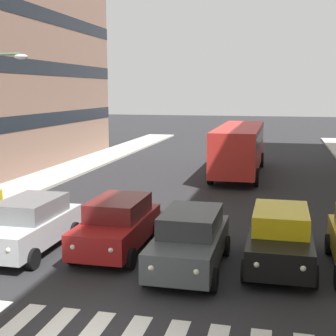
{
  "coord_description": "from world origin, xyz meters",
  "views": [
    {
      "loc": [
        -3.86,
        8.76,
        5.22
      ],
      "look_at": [
        0.02,
        -7.8,
        2.46
      ],
      "focal_mm": 51.73,
      "sensor_mm": 36.0,
      "label": 1
    }
  ],
  "objects_px": {
    "car_4": "(30,225)",
    "bus_behind_traffic": "(239,145)",
    "car_3": "(117,224)",
    "car_1": "(280,237)",
    "car_2": "(190,240)"
  },
  "relations": [
    {
      "from": "car_3",
      "to": "car_1",
      "type": "bearing_deg",
      "value": 177.52
    },
    {
      "from": "car_4",
      "to": "car_1",
      "type": "bearing_deg",
      "value": -176.8
    },
    {
      "from": "car_4",
      "to": "bus_behind_traffic",
      "type": "height_order",
      "value": "bus_behind_traffic"
    },
    {
      "from": "car_1",
      "to": "car_3",
      "type": "relative_size",
      "value": 1.0
    },
    {
      "from": "car_4",
      "to": "bus_behind_traffic",
      "type": "bearing_deg",
      "value": -108.39
    },
    {
      "from": "car_4",
      "to": "bus_behind_traffic",
      "type": "relative_size",
      "value": 0.42
    },
    {
      "from": "car_1",
      "to": "car_3",
      "type": "xyz_separation_m",
      "value": [
        5.17,
        -0.22,
        0.0
      ]
    },
    {
      "from": "car_2",
      "to": "car_3",
      "type": "bearing_deg",
      "value": -22.21
    },
    {
      "from": "car_2",
      "to": "car_4",
      "type": "distance_m",
      "value": 5.4
    },
    {
      "from": "car_2",
      "to": "car_3",
      "type": "height_order",
      "value": "same"
    },
    {
      "from": "car_3",
      "to": "car_4",
      "type": "height_order",
      "value": "same"
    },
    {
      "from": "car_3",
      "to": "bus_behind_traffic",
      "type": "height_order",
      "value": "bus_behind_traffic"
    },
    {
      "from": "car_4",
      "to": "bus_behind_traffic",
      "type": "distance_m",
      "value": 17.1
    },
    {
      "from": "car_2",
      "to": "car_3",
      "type": "distance_m",
      "value": 2.81
    },
    {
      "from": "car_2",
      "to": "bus_behind_traffic",
      "type": "relative_size",
      "value": 0.42
    }
  ]
}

